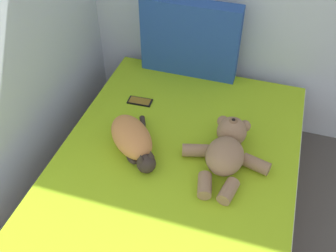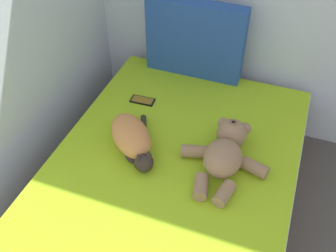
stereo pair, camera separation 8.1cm
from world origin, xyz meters
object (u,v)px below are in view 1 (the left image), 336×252
cat (133,139)px  bed (166,209)px  cell_phone (140,101)px  teddy_bear (227,150)px  patterned_cushion (190,39)px

cat → bed: bearing=-35.2°
bed → cat: cat is taller
bed → cat: bearing=144.8°
cat → cell_phone: (-0.11, 0.39, -0.07)m
cat → teddy_bear: size_ratio=0.80×
bed → cat: (-0.24, 0.17, 0.30)m
cat → cell_phone: bearing=105.6°
patterned_cushion → teddy_bear: patterned_cushion is taller
patterned_cushion → teddy_bear: (0.40, -0.72, -0.18)m
patterned_cushion → teddy_bear: size_ratio=1.20×
teddy_bear → cell_phone: size_ratio=3.47×
cat → cell_phone: 0.41m
bed → teddy_bear: 0.46m
bed → cell_phone: bearing=122.0°
bed → cell_phone: 0.69m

